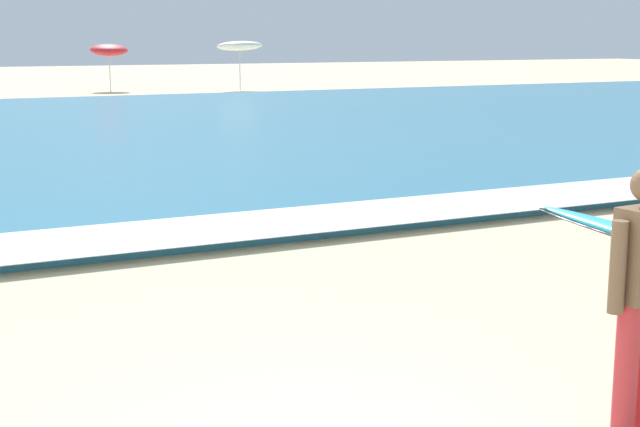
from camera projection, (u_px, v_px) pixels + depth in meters
The scene contains 3 objects.
surf_foam at pixel (98, 239), 10.98m from camera, with size 120.00×1.70×0.01m, color white.
beach_umbrella_3 at pixel (109, 50), 43.74m from camera, with size 1.76×1.79×2.25m.
beach_umbrella_4 at pixel (240, 46), 44.17m from camera, with size 2.20×2.23×2.41m.
Camera 1 is at (-2.45, -4.40, 2.51)m, focal length 51.81 mm.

